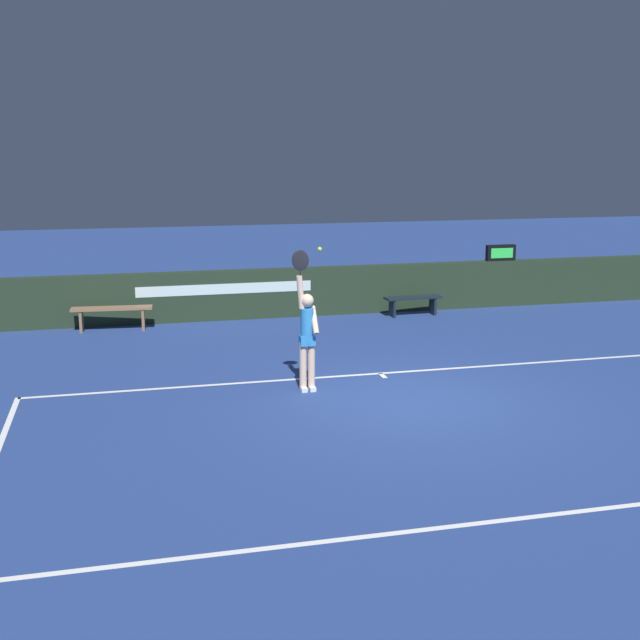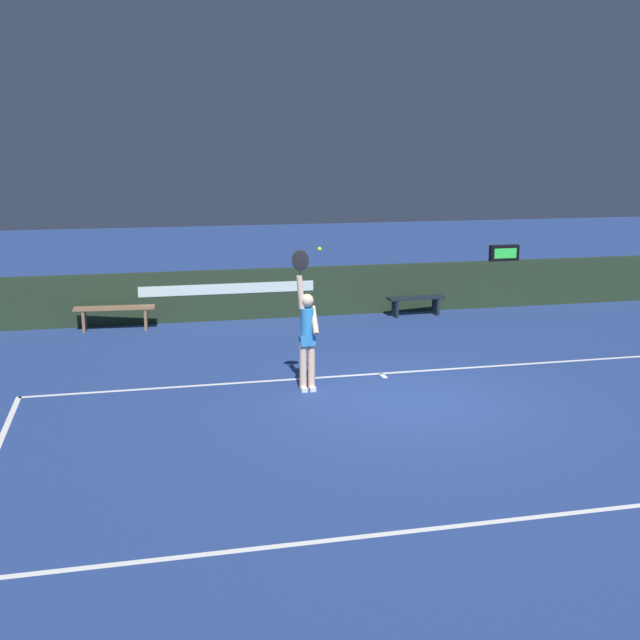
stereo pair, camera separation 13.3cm
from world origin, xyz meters
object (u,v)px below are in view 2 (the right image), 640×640
object	(u,v)px
speed_display	(504,253)
courtside_bench_near	(115,312)
tennis_player	(307,333)
tennis_ball	(319,249)
courtside_bench_far	(416,301)

from	to	relation	value
speed_display	courtside_bench_near	size ratio (longest dim) A/B	0.43
speed_display	tennis_player	bearing A→B (deg)	-136.95
tennis_player	courtside_bench_near	bearing A→B (deg)	120.33
tennis_ball	courtside_bench_far	xyz separation A→B (m)	(3.69, 5.64, -2.04)
speed_display	courtside_bench_far	xyz separation A→B (m)	(-2.55, -0.64, -1.01)
speed_display	courtside_bench_near	xyz separation A→B (m)	(-9.52, -0.58, -0.95)
speed_display	tennis_player	xyz separation A→B (m)	(-6.37, -5.95, -0.39)
courtside_bench_near	tennis_player	bearing A→B (deg)	-59.67
speed_display	tennis_ball	distance (m)	8.91
speed_display	tennis_ball	xyz separation A→B (m)	(-6.24, -6.28, 1.03)
courtside_bench_near	speed_display	bearing A→B (deg)	3.46
tennis_player	courtside_bench_far	bearing A→B (deg)	54.27
tennis_player	tennis_ball	bearing A→B (deg)	-67.26
courtside_bench_far	tennis_ball	bearing A→B (deg)	-123.19
courtside_bench_far	speed_display	bearing A→B (deg)	14.03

